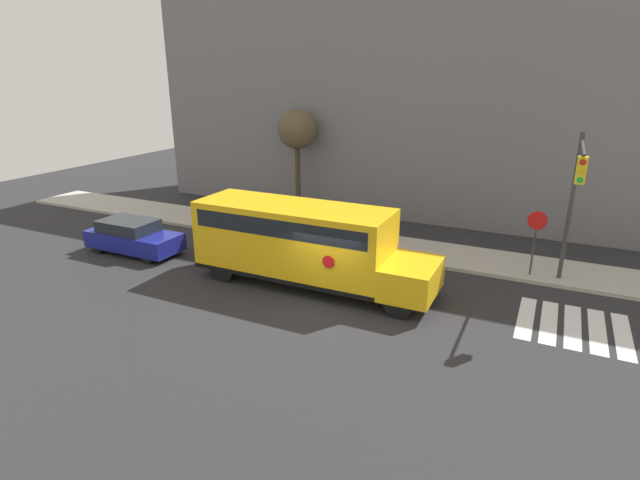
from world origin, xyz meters
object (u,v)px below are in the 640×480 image
stop_sign (535,235)px  tree_near_sidewalk (297,131)px  school_bus (301,240)px  traffic_light (574,192)px  parked_car (133,237)px

stop_sign → tree_near_sidewalk: tree_near_sidewalk is taller
school_bus → stop_sign: school_bus is taller
school_bus → traffic_light: bearing=19.8°
stop_sign → traffic_light: (1.04, -1.09, 1.99)m
school_bus → traffic_light: traffic_light is taller
stop_sign → traffic_light: traffic_light is taller
parked_car → tree_near_sidewalk: size_ratio=0.75×
parked_car → tree_near_sidewalk: 10.34m
traffic_light → school_bus: bearing=-160.2°
school_bus → stop_sign: size_ratio=3.36×
parked_car → stop_sign: stop_sign is taller
stop_sign → traffic_light: 2.50m
parked_car → tree_near_sidewalk: bearing=67.9°
stop_sign → parked_car: bearing=-164.5°
stop_sign → traffic_light: size_ratio=0.48×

